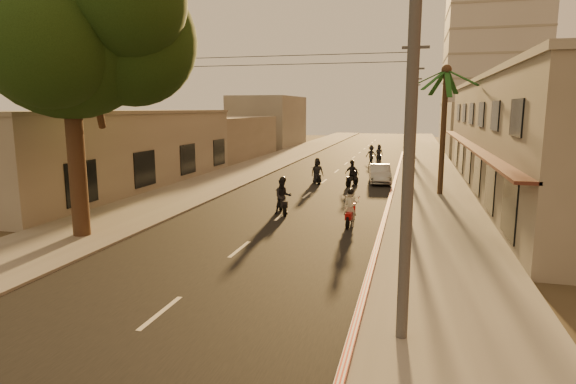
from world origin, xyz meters
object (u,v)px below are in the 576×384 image
object	(u,v)px
scooter_far_a	(317,172)
scooter_far_c	(379,153)
palm_tree	(446,77)
scooter_far_b	(371,155)
parked_car	(380,174)
broadleaf_tree	(78,27)
scooter_mid_b	(352,174)
scooter_red	(350,210)
scooter_mid_a	(283,197)

from	to	relation	value
scooter_far_a	scooter_far_c	world-z (taller)	scooter_far_a
palm_tree	scooter_far_a	world-z (taller)	palm_tree
palm_tree	scooter_far_b	xyz separation A→B (m)	(-5.72, 17.53, -6.34)
scooter_far_b	parked_car	size ratio (longest dim) A/B	0.42
broadleaf_tree	scooter_mid_b	world-z (taller)	broadleaf_tree
palm_tree	scooter_far_a	size ratio (longest dim) A/B	4.40
parked_car	palm_tree	bearing A→B (deg)	-54.45
scooter_red	scooter_far_a	size ratio (longest dim) A/B	0.97
scooter_mid_b	scooter_far_a	size ratio (longest dim) A/B	0.99
scooter_red	scooter_far_b	distance (m)	26.81
scooter_far_a	scooter_far_c	size ratio (longest dim) A/B	1.11
scooter_mid_a	palm_tree	bearing A→B (deg)	19.41
broadleaf_tree	scooter_mid_a	xyz separation A→B (m)	(6.58, 6.31, -7.58)
scooter_far_c	parked_car	bearing A→B (deg)	-99.80
scooter_mid_a	scooter_mid_b	world-z (taller)	scooter_mid_a
palm_tree	scooter_far_b	world-z (taller)	palm_tree
scooter_red	parked_car	distance (m)	13.50
scooter_far_a	scooter_red	bearing A→B (deg)	-94.98
scooter_far_a	scooter_far_b	xyz separation A→B (m)	(2.56, 14.74, -0.04)
scooter_far_b	parked_car	world-z (taller)	scooter_far_b
scooter_mid_b	scooter_far_c	size ratio (longest dim) A/B	1.09
scooter_red	scooter_far_a	world-z (taller)	scooter_far_a
scooter_red	scooter_far_c	world-z (taller)	scooter_red
palm_tree	scooter_far_b	distance (m)	19.50
scooter_far_c	scooter_red	bearing A→B (deg)	-102.57
scooter_far_a	scooter_far_c	distance (m)	17.27
scooter_far_a	scooter_far_c	xyz separation A→B (m)	(3.17, 16.97, -0.09)
broadleaf_tree	scooter_far_a	size ratio (longest dim) A/B	6.50
scooter_mid_a	parked_car	distance (m)	12.47
broadleaf_tree	scooter_far_b	bearing A→B (deg)	74.19
parked_car	scooter_far_c	distance (m)	15.56
scooter_mid_b	scooter_far_b	world-z (taller)	scooter_mid_b
palm_tree	scooter_red	size ratio (longest dim) A/B	4.55
scooter_mid_b	scooter_far_b	distance (m)	15.20
palm_tree	parked_car	world-z (taller)	palm_tree
broadleaf_tree	palm_tree	world-z (taller)	broadleaf_tree
scooter_red	scooter_far_c	size ratio (longest dim) A/B	1.07
scooter_mid_b	scooter_far_a	bearing A→B (deg)	-172.35
palm_tree	parked_car	bearing A→B (deg)	133.09
scooter_red	scooter_mid_a	bearing A→B (deg)	158.35
palm_tree	scooter_red	bearing A→B (deg)	-115.33
scooter_far_c	scooter_mid_a	bearing A→B (deg)	-110.12
scooter_red	broadleaf_tree	bearing A→B (deg)	-152.43
scooter_red	scooter_far_a	xyz separation A→B (m)	(-3.91, 12.04, 0.07)
scooter_far_b	parked_car	distance (m)	13.40
palm_tree	scooter_mid_a	bearing A→B (deg)	-136.77
scooter_far_a	parked_car	size ratio (longest dim) A/B	0.44
scooter_far_b	scooter_far_c	xyz separation A→B (m)	(0.61, 2.24, -0.04)
parked_car	scooter_far_c	size ratio (longest dim) A/B	2.51
scooter_far_b	parked_car	xyz separation A→B (m)	(1.75, -13.28, -0.14)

